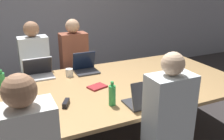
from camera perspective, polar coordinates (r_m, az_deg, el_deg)
name	(u,v)px	position (r m, az deg, el deg)	size (l,w,h in m)	color
curtain_wall	(46,10)	(5.06, -14.92, 13.18)	(12.00, 0.06, 2.80)	#9999A3
conference_table	(92,92)	(2.92, -4.63, -5.06)	(3.69, 1.62, 0.74)	tan
laptop_near_left	(24,123)	(2.22, -19.39, -11.39)	(0.36, 0.23, 0.24)	#333338
laptop_far_midleft	(39,72)	(3.35, -16.42, -0.37)	(0.37, 0.26, 0.26)	silver
person_far_midleft	(36,71)	(3.77, -17.02, -0.30)	(0.40, 0.24, 1.40)	#2D2D38
laptop_far_center	(85,66)	(3.43, -6.11, 0.88)	(0.32, 0.27, 0.27)	#333338
person_far_center	(75,66)	(3.90, -8.55, 0.94)	(0.40, 0.24, 1.40)	#2D2D38
cup_far_center	(69,72)	(3.30, -9.74, -0.56)	(0.09, 0.09, 0.10)	white
laptop_near_midright	(144,99)	(2.49, 7.30, -6.54)	(0.33, 0.28, 0.28)	#333338
person_near_midright	(167,130)	(2.32, 12.52, -13.25)	(0.40, 0.24, 1.38)	#2D2D38
cup_near_midright	(161,96)	(2.67, 11.20, -5.88)	(0.08, 0.08, 0.08)	brown
bottle_near_midright	(112,95)	(2.48, 0.03, -5.73)	(0.07, 0.07, 0.25)	green
bottle_far_left	(2,80)	(3.16, -23.87, -2.12)	(0.08, 0.08, 0.22)	green
stapler	(66,103)	(2.55, -10.47, -7.45)	(0.11, 0.15, 0.05)	black
notebook	(97,87)	(2.92, -3.38, -3.87)	(0.24, 0.20, 0.02)	maroon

